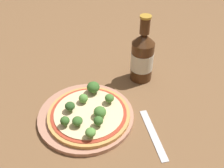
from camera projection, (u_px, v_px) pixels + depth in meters
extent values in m
plane|color=brown|center=(87.00, 115.00, 0.70)|extent=(3.00, 3.00, 0.00)
cylinder|color=tan|center=(87.00, 116.00, 0.69)|extent=(0.25, 0.25, 0.01)
cylinder|color=tan|center=(89.00, 115.00, 0.67)|extent=(0.21, 0.21, 0.01)
cylinder|color=#A83823|center=(89.00, 113.00, 0.67)|extent=(0.19, 0.19, 0.00)
cylinder|color=beige|center=(89.00, 113.00, 0.67)|extent=(0.18, 0.18, 0.00)
cylinder|color=#6B8E51|center=(78.00, 124.00, 0.63)|extent=(0.01, 0.01, 0.01)
ellipsoid|color=#386628|center=(77.00, 121.00, 0.62)|extent=(0.03, 0.03, 0.02)
cylinder|color=#6B8E51|center=(84.00, 101.00, 0.69)|extent=(0.01, 0.01, 0.01)
ellipsoid|color=#568E3D|center=(83.00, 98.00, 0.69)|extent=(0.02, 0.02, 0.02)
cylinder|color=#6B8E51|center=(100.00, 115.00, 0.65)|extent=(0.01, 0.01, 0.01)
ellipsoid|color=#477A33|center=(100.00, 112.00, 0.65)|extent=(0.03, 0.03, 0.03)
cylinder|color=#6B8E51|center=(109.00, 101.00, 0.69)|extent=(0.01, 0.01, 0.01)
ellipsoid|color=#477A33|center=(109.00, 98.00, 0.68)|extent=(0.02, 0.02, 0.02)
cylinder|color=#6B8E51|center=(65.00, 124.00, 0.63)|extent=(0.01, 0.01, 0.01)
ellipsoid|color=#386628|center=(65.00, 121.00, 0.62)|extent=(0.02, 0.02, 0.02)
cylinder|color=#6B8E51|center=(93.00, 91.00, 0.72)|extent=(0.01, 0.01, 0.01)
ellipsoid|color=#386628|center=(93.00, 87.00, 0.71)|extent=(0.04, 0.04, 0.03)
cylinder|color=#6B8E51|center=(70.00, 109.00, 0.67)|extent=(0.01, 0.01, 0.01)
ellipsoid|color=#2D5123|center=(70.00, 106.00, 0.66)|extent=(0.03, 0.03, 0.02)
cylinder|color=#6B8E51|center=(99.00, 124.00, 0.63)|extent=(0.01, 0.01, 0.01)
ellipsoid|color=#386628|center=(98.00, 121.00, 0.62)|extent=(0.02, 0.02, 0.02)
cylinder|color=#6B8E51|center=(91.00, 135.00, 0.60)|extent=(0.01, 0.01, 0.01)
ellipsoid|color=#568E3D|center=(91.00, 132.00, 0.60)|extent=(0.02, 0.02, 0.02)
cylinder|color=#472814|center=(142.00, 61.00, 0.78)|extent=(0.07, 0.07, 0.12)
cylinder|color=beige|center=(142.00, 61.00, 0.78)|extent=(0.07, 0.07, 0.06)
cone|color=#472814|center=(144.00, 38.00, 0.73)|extent=(0.07, 0.07, 0.03)
cylinder|color=#472814|center=(145.00, 26.00, 0.71)|extent=(0.03, 0.03, 0.05)
cylinder|color=#B7892D|center=(146.00, 17.00, 0.69)|extent=(0.03, 0.03, 0.01)
cube|color=silver|center=(153.00, 134.00, 0.64)|extent=(0.07, 0.16, 0.00)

